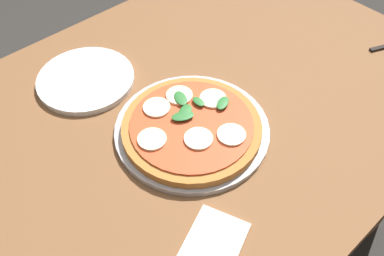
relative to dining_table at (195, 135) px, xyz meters
name	(u,v)px	position (x,y,z in m)	size (l,w,h in m)	color
ground_plane	(194,250)	(0.00, 0.00, -0.62)	(6.00, 6.00, 0.00)	#2D2B28
dining_table	(195,135)	(0.00, 0.00, 0.00)	(1.21, 0.86, 0.73)	brown
serving_tray	(192,129)	(-0.06, -0.06, 0.12)	(0.32, 0.32, 0.01)	#B2B2B7
pizza	(191,127)	(-0.07, -0.06, 0.13)	(0.28, 0.28, 0.03)	#B27033
plate_white	(86,79)	(-0.14, 0.22, 0.12)	(0.22, 0.22, 0.01)	white
napkin	(212,247)	(-0.21, -0.27, 0.11)	(0.13, 0.09, 0.01)	white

